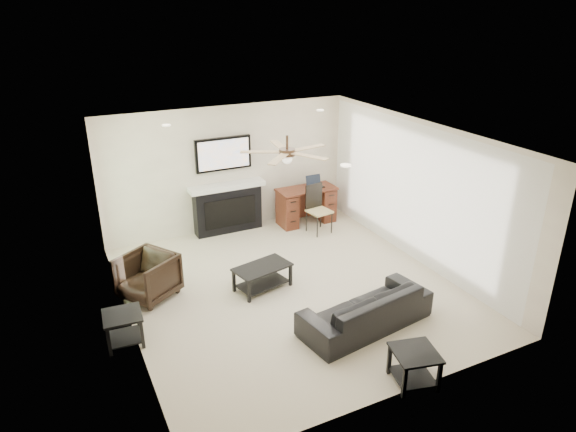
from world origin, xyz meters
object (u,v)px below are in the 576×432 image
armchair (148,277)px  coffee_table (262,277)px  sofa (366,308)px  desk (306,206)px  fireplace_unit (227,186)px

armchair → coffee_table: 1.79m
sofa → desk: 3.81m
coffee_table → desk: (1.90, 2.08, 0.18)m
coffee_table → desk: 2.82m
coffee_table → desk: size_ratio=0.74×
coffee_table → fireplace_unit: fireplace_unit is taller
sofa → fireplace_unit: bearing=-90.1°
armchair → coffee_table: armchair is taller
armchair → coffee_table: size_ratio=0.87×
sofa → armchair: (-2.60, 2.15, 0.07)m
sofa → armchair: armchair is taller
sofa → fireplace_unit: 4.09m
coffee_table → armchair: bearing=149.3°
armchair → sofa: bearing=17.9°
sofa → desk: size_ratio=1.61×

